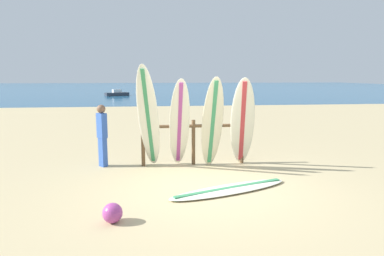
{
  "coord_description": "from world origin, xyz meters",
  "views": [
    {
      "loc": [
        -1.1,
        -6.35,
        2.19
      ],
      "look_at": [
        -0.1,
        2.02,
        0.87
      ],
      "focal_mm": 31.33,
      "sensor_mm": 36.0,
      "label": 1
    }
  ],
  "objects_px": {
    "surfboard_rack": "(193,136)",
    "surfboard_leaning_center_left": "(212,123)",
    "surfboard_leaning_center": "(242,122)",
    "beach_ball": "(113,213)",
    "surfboard_leaning_left": "(179,124)",
    "surfboard_leaning_far_left": "(148,118)",
    "small_boat_offshore": "(117,93)",
    "beachgoer_standing": "(102,133)",
    "surfboard_lying_on_sand": "(230,189)"
  },
  "relations": [
    {
      "from": "surfboard_rack",
      "to": "beachgoer_standing",
      "type": "bearing_deg",
      "value": 177.97
    },
    {
      "from": "surfboard_rack",
      "to": "surfboard_lying_on_sand",
      "type": "bearing_deg",
      "value": -77.15
    },
    {
      "from": "surfboard_leaning_center",
      "to": "beach_ball",
      "type": "relative_size",
      "value": 7.14
    },
    {
      "from": "surfboard_leaning_left",
      "to": "surfboard_lying_on_sand",
      "type": "relative_size",
      "value": 0.83
    },
    {
      "from": "surfboard_rack",
      "to": "beach_ball",
      "type": "distance_m",
      "value": 3.62
    },
    {
      "from": "surfboard_leaning_far_left",
      "to": "small_boat_offshore",
      "type": "distance_m",
      "value": 30.24
    },
    {
      "from": "surfboard_leaning_center",
      "to": "beach_ball",
      "type": "distance_m",
      "value": 4.14
    },
    {
      "from": "surfboard_lying_on_sand",
      "to": "small_boat_offshore",
      "type": "bearing_deg",
      "value": 99.54
    },
    {
      "from": "surfboard_leaning_center",
      "to": "beach_ball",
      "type": "bearing_deg",
      "value": -133.57
    },
    {
      "from": "surfboard_leaning_center",
      "to": "beachgoer_standing",
      "type": "bearing_deg",
      "value": 174.12
    },
    {
      "from": "surfboard_leaning_center_left",
      "to": "surfboard_leaning_center",
      "type": "relative_size",
      "value": 1.01
    },
    {
      "from": "surfboard_leaning_left",
      "to": "surfboard_leaning_center_left",
      "type": "distance_m",
      "value": 0.77
    },
    {
      "from": "surfboard_leaning_center",
      "to": "small_boat_offshore",
      "type": "xyz_separation_m",
      "value": [
        -6.01,
        29.86,
        -0.83
      ]
    },
    {
      "from": "surfboard_leaning_left",
      "to": "beach_ball",
      "type": "bearing_deg",
      "value": -113.53
    },
    {
      "from": "surfboard_leaning_center",
      "to": "beachgoer_standing",
      "type": "xyz_separation_m",
      "value": [
        -3.37,
        0.35,
        -0.25
      ]
    },
    {
      "from": "surfboard_leaning_far_left",
      "to": "surfboard_leaning_center_left",
      "type": "xyz_separation_m",
      "value": [
        1.48,
        -0.04,
        -0.13
      ]
    },
    {
      "from": "surfboard_leaning_far_left",
      "to": "surfboard_leaning_left",
      "type": "height_order",
      "value": "surfboard_leaning_far_left"
    },
    {
      "from": "surfboard_leaning_center_left",
      "to": "surfboard_lying_on_sand",
      "type": "distance_m",
      "value": 1.91
    },
    {
      "from": "surfboard_leaning_left",
      "to": "surfboard_leaning_center_left",
      "type": "relative_size",
      "value": 0.98
    },
    {
      "from": "surfboard_leaning_center",
      "to": "beachgoer_standing",
      "type": "distance_m",
      "value": 3.4
    },
    {
      "from": "small_boat_offshore",
      "to": "surfboard_leaning_center_left",
      "type": "bearing_deg",
      "value": -80.1
    },
    {
      "from": "surfboard_rack",
      "to": "surfboard_leaning_center",
      "type": "distance_m",
      "value": 1.25
    },
    {
      "from": "surfboard_lying_on_sand",
      "to": "beachgoer_standing",
      "type": "distance_m",
      "value": 3.49
    },
    {
      "from": "beach_ball",
      "to": "small_boat_offshore",
      "type": "bearing_deg",
      "value": 95.63
    },
    {
      "from": "beachgoer_standing",
      "to": "small_boat_offshore",
      "type": "distance_m",
      "value": 29.64
    },
    {
      "from": "surfboard_leaning_center_left",
      "to": "small_boat_offshore",
      "type": "xyz_separation_m",
      "value": [
        -5.24,
        30.03,
        -0.84
      ]
    },
    {
      "from": "surfboard_leaning_far_left",
      "to": "beachgoer_standing",
      "type": "height_order",
      "value": "surfboard_leaning_far_left"
    },
    {
      "from": "surfboard_leaning_far_left",
      "to": "small_boat_offshore",
      "type": "relative_size",
      "value": 0.92
    },
    {
      "from": "surfboard_leaning_far_left",
      "to": "beachgoer_standing",
      "type": "xyz_separation_m",
      "value": [
        -1.12,
        0.48,
        -0.4
      ]
    },
    {
      "from": "surfboard_leaning_far_left",
      "to": "surfboard_leaning_center_left",
      "type": "height_order",
      "value": "surfboard_leaning_far_left"
    },
    {
      "from": "surfboard_leaning_far_left",
      "to": "surfboard_leaning_center_left",
      "type": "bearing_deg",
      "value": -1.73
    },
    {
      "from": "surfboard_leaning_far_left",
      "to": "surfboard_lying_on_sand",
      "type": "height_order",
      "value": "surfboard_leaning_far_left"
    },
    {
      "from": "surfboard_leaning_left",
      "to": "small_boat_offshore",
      "type": "xyz_separation_m",
      "value": [
        -4.48,
        29.92,
        -0.82
      ]
    },
    {
      "from": "surfboard_leaning_left",
      "to": "surfboard_leaning_far_left",
      "type": "bearing_deg",
      "value": -174.37
    },
    {
      "from": "surfboard_leaning_center",
      "to": "surfboard_lying_on_sand",
      "type": "bearing_deg",
      "value": -111.67
    },
    {
      "from": "surfboard_rack",
      "to": "surfboard_leaning_center_left",
      "type": "distance_m",
      "value": 0.7
    },
    {
      "from": "surfboard_lying_on_sand",
      "to": "beach_ball",
      "type": "height_order",
      "value": "beach_ball"
    },
    {
      "from": "beachgoer_standing",
      "to": "beach_ball",
      "type": "relative_size",
      "value": 4.98
    },
    {
      "from": "surfboard_leaning_center",
      "to": "beach_ball",
      "type": "height_order",
      "value": "surfboard_leaning_center"
    },
    {
      "from": "surfboard_lying_on_sand",
      "to": "beach_ball",
      "type": "bearing_deg",
      "value": -150.78
    },
    {
      "from": "surfboard_lying_on_sand",
      "to": "beach_ball",
      "type": "distance_m",
      "value": 2.39
    },
    {
      "from": "surfboard_leaning_left",
      "to": "surfboard_leaning_center_left",
      "type": "xyz_separation_m",
      "value": [
        0.76,
        -0.12,
        0.02
      ]
    },
    {
      "from": "surfboard_leaning_left",
      "to": "small_boat_offshore",
      "type": "bearing_deg",
      "value": 98.51
    },
    {
      "from": "surfboard_rack",
      "to": "small_boat_offshore",
      "type": "distance_m",
      "value": 29.99
    },
    {
      "from": "surfboard_leaning_center",
      "to": "surfboard_lying_on_sand",
      "type": "distance_m",
      "value": 2.16
    },
    {
      "from": "surfboard_leaning_center_left",
      "to": "beachgoer_standing",
      "type": "bearing_deg",
      "value": 168.65
    },
    {
      "from": "beach_ball",
      "to": "surfboard_leaning_left",
      "type": "bearing_deg",
      "value": 66.47
    },
    {
      "from": "surfboard_lying_on_sand",
      "to": "small_boat_offshore",
      "type": "distance_m",
      "value": 32.06
    },
    {
      "from": "surfboard_rack",
      "to": "surfboard_leaning_center_left",
      "type": "bearing_deg",
      "value": -48.66
    },
    {
      "from": "surfboard_leaning_center_left",
      "to": "beach_ball",
      "type": "xyz_separation_m",
      "value": [
        -2.01,
        -2.75,
        -0.94
      ]
    }
  ]
}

